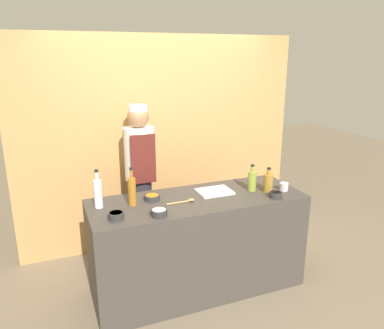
{
  "coord_description": "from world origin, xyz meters",
  "views": [
    {
      "loc": [
        -1.23,
        -2.93,
        2.18
      ],
      "look_at": [
        0.0,
        0.14,
        1.21
      ],
      "focal_mm": 35.0,
      "sensor_mm": 36.0,
      "label": 1
    }
  ],
  "objects": [
    {
      "name": "ground_plane",
      "position": [
        0.0,
        0.0,
        0.0
      ],
      "size": [
        14.0,
        14.0,
        0.0
      ],
      "primitive_type": "plane",
      "color": "#756651"
    },
    {
      "name": "cabinet_wall",
      "position": [
        0.0,
        1.14,
        1.2
      ],
      "size": [
        3.26,
        0.18,
        2.4
      ],
      "color": "#B7844C",
      "rests_on": "ground_plane"
    },
    {
      "name": "counter",
      "position": [
        0.0,
        0.0,
        0.46
      ],
      "size": [
        1.97,
        0.71,
        0.93
      ],
      "color": "#3D3833",
      "rests_on": "ground_plane"
    },
    {
      "name": "sauce_bowl_orange",
      "position": [
        -0.4,
        0.11,
        0.95
      ],
      "size": [
        0.14,
        0.14,
        0.05
      ],
      "color": "#2D2D2D",
      "rests_on": "counter"
    },
    {
      "name": "sauce_bowl_brown",
      "position": [
        0.66,
        -0.25,
        0.96
      ],
      "size": [
        0.12,
        0.12,
        0.05
      ],
      "color": "#2D2D2D",
      "rests_on": "counter"
    },
    {
      "name": "sauce_bowl_white",
      "position": [
        -0.44,
        -0.24,
        0.96
      ],
      "size": [
        0.13,
        0.13,
        0.05
      ],
      "color": "#2D2D2D",
      "rests_on": "counter"
    },
    {
      "name": "sauce_bowl_yellow",
      "position": [
        -0.78,
        -0.17,
        0.96
      ],
      "size": [
        0.13,
        0.13,
        0.06
      ],
      "color": "#2D2D2D",
      "rests_on": "counter"
    },
    {
      "name": "cutting_board",
      "position": [
        0.2,
        0.07,
        0.94
      ],
      "size": [
        0.32,
        0.24,
        0.02
      ],
      "color": "white",
      "rests_on": "counter"
    },
    {
      "name": "bottle_clear",
      "position": [
        -0.87,
        0.12,
        1.06
      ],
      "size": [
        0.07,
        0.07,
        0.34
      ],
      "color": "silver",
      "rests_on": "counter"
    },
    {
      "name": "bottle_amber",
      "position": [
        -0.59,
        0.06,
        1.06
      ],
      "size": [
        0.07,
        0.07,
        0.34
      ],
      "color": "#9E661E",
      "rests_on": "counter"
    },
    {
      "name": "bottle_oil",
      "position": [
        0.56,
        -0.01,
        1.03
      ],
      "size": [
        0.08,
        0.08,
        0.26
      ],
      "color": "olive",
      "rests_on": "counter"
    },
    {
      "name": "bottle_vinegar",
      "position": [
        0.68,
        -0.1,
        1.02
      ],
      "size": [
        0.09,
        0.09,
        0.24
      ],
      "color": "olive",
      "rests_on": "counter"
    },
    {
      "name": "cup_steel",
      "position": [
        0.84,
        -0.12,
        0.96
      ],
      "size": [
        0.08,
        0.08,
        0.08
      ],
      "color": "#B7B7BC",
      "rests_on": "counter"
    },
    {
      "name": "wooden_spoon",
      "position": [
        -0.15,
        -0.05,
        0.94
      ],
      "size": [
        0.26,
        0.04,
        0.03
      ],
      "color": "#B2844C",
      "rests_on": "counter"
    },
    {
      "name": "chef_center",
      "position": [
        -0.34,
        0.75,
        0.94
      ],
      "size": [
        0.32,
        0.32,
        1.7
      ],
      "color": "#28282D",
      "rests_on": "ground_plane"
    }
  ]
}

